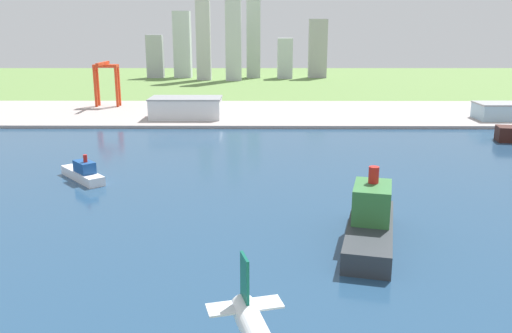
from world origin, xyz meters
TOP-DOWN VIEW (x-y plane):
  - ground_plane at (0.00, 300.00)m, footprint 2400.00×2400.00m
  - water_bay at (0.00, 240.00)m, footprint 840.00×360.00m
  - industrial_pier at (0.00, 490.00)m, footprint 840.00×140.00m
  - ferry_boat at (-84.72, 280.10)m, footprint 29.40×32.18m
  - container_barge at (43.74, 201.71)m, footprint 28.49×58.15m
  - port_crane_red at (-139.02, 520.89)m, footprint 22.29×35.83m
  - warehouse_main at (-56.38, 456.61)m, footprint 58.14×32.39m
  - warehouse_annex at (203.13, 451.19)m, footprint 46.43×27.51m
  - distant_skyline at (-37.30, 829.38)m, footprint 272.32×67.78m

SIDE VIEW (x-z plane):
  - ground_plane at x=0.00m, z-range 0.00..0.00m
  - water_bay at x=0.00m, z-range 0.00..0.15m
  - industrial_pier at x=0.00m, z-range 0.00..2.50m
  - ferry_boat at x=-84.72m, z-range -3.07..10.89m
  - container_barge at x=43.74m, z-range -5.69..20.67m
  - warehouse_annex at x=203.13m, z-range 2.52..15.83m
  - warehouse_main at x=-56.38m, z-range 2.52..19.41m
  - port_crane_red at x=-139.02m, z-range 10.96..52.62m
  - distant_skyline at x=-37.30m, z-range -19.66..133.18m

